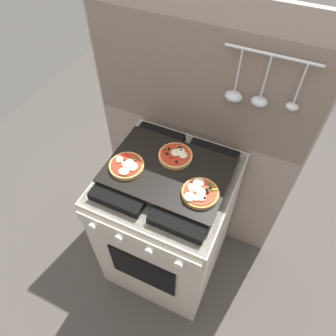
{
  "coord_description": "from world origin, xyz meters",
  "views": [
    {
      "loc": [
        0.37,
        -0.8,
        1.98
      ],
      "look_at": [
        0.0,
        0.0,
        0.93
      ],
      "focal_mm": 33.43,
      "sensor_mm": 36.0,
      "label": 1
    }
  ],
  "objects_px": {
    "pizza_left": "(127,165)",
    "pizza_right": "(200,193)",
    "baking_tray": "(168,171)",
    "stove": "(168,223)",
    "pizza_center": "(176,155)"
  },
  "relations": [
    {
      "from": "stove",
      "to": "pizza_left",
      "type": "distance_m",
      "value": 0.51
    },
    {
      "from": "pizza_left",
      "to": "stove",
      "type": "bearing_deg",
      "value": 20.72
    },
    {
      "from": "stove",
      "to": "baking_tray",
      "type": "xyz_separation_m",
      "value": [
        0.0,
        0.0,
        0.46
      ]
    },
    {
      "from": "baking_tray",
      "to": "stove",
      "type": "bearing_deg",
      "value": -90.0
    },
    {
      "from": "stove",
      "to": "pizza_center",
      "type": "xyz_separation_m",
      "value": [
        -0.0,
        0.08,
        0.48
      ]
    },
    {
      "from": "pizza_left",
      "to": "pizza_right",
      "type": "distance_m",
      "value": 0.35
    },
    {
      "from": "pizza_left",
      "to": "pizza_right",
      "type": "height_order",
      "value": "same"
    },
    {
      "from": "pizza_right",
      "to": "pizza_center",
      "type": "bearing_deg",
      "value": 139.39
    },
    {
      "from": "stove",
      "to": "pizza_left",
      "type": "xyz_separation_m",
      "value": [
        -0.17,
        -0.06,
        0.48
      ]
    },
    {
      "from": "pizza_left",
      "to": "pizza_right",
      "type": "xyz_separation_m",
      "value": [
        0.35,
        -0.0,
        0.0
      ]
    },
    {
      "from": "pizza_left",
      "to": "pizza_right",
      "type": "bearing_deg",
      "value": -0.31
    },
    {
      "from": "stove",
      "to": "pizza_center",
      "type": "distance_m",
      "value": 0.49
    },
    {
      "from": "baking_tray",
      "to": "pizza_right",
      "type": "xyz_separation_m",
      "value": [
        0.17,
        -0.07,
        0.02
      ]
    },
    {
      "from": "stove",
      "to": "pizza_center",
      "type": "relative_size",
      "value": 5.79
    },
    {
      "from": "stove",
      "to": "pizza_left",
      "type": "bearing_deg",
      "value": -159.28
    }
  ]
}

